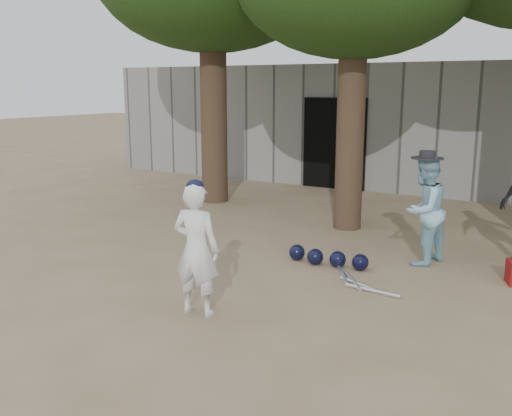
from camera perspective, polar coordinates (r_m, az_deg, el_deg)
The scene contains 6 objects.
ground at distance 7.07m, azimuth -8.43°, elevation -8.51°, with size 70.00×70.00×0.00m, color #937C5E.
boy_player at distance 6.24m, azimuth -6.00°, elevation -4.15°, with size 0.54×0.35×1.47m, color white.
spectator_blue at distance 8.30m, azimuth 16.45°, elevation -0.25°, with size 0.75×0.58×1.53m, color #90C9DF.
back_building at distance 16.04m, azimuth 15.41°, elevation 8.20°, with size 16.00×5.24×3.00m.
helmet_row at distance 8.09m, azimuth 7.12°, elevation -4.94°, with size 1.19×0.31×0.23m.
bat_pile at distance 7.41m, azimuth 10.07°, elevation -7.35°, with size 1.11×0.75×0.06m.
Camera 1 is at (4.20, -5.12, 2.47)m, focal length 40.00 mm.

